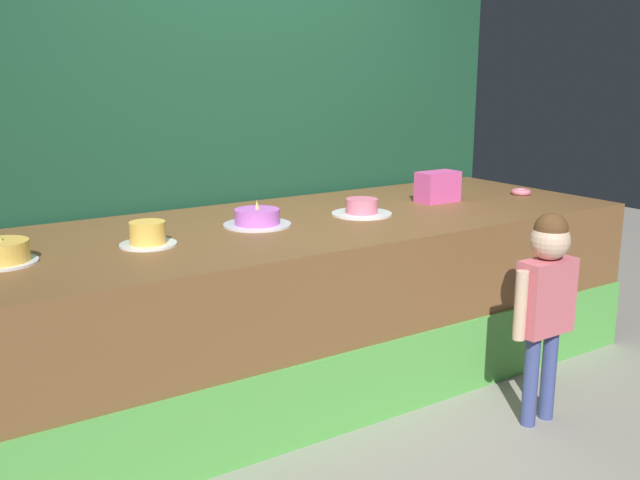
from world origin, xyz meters
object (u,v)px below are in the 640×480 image
(pink_box, at_px, (438,187))
(donut, at_px, (521,192))
(cake_far_left, at_px, (1,253))
(cake_center_left, at_px, (148,235))
(child_figure, at_px, (546,290))
(cake_far_right, at_px, (362,208))
(cake_center_right, at_px, (257,218))

(pink_box, xyz_separation_m, donut, (0.62, -0.11, -0.07))
(cake_far_left, xyz_separation_m, cake_center_left, (0.62, -0.03, 0.00))
(pink_box, relative_size, cake_far_left, 0.89)
(cake_far_left, bearing_deg, cake_center_left, -2.95)
(child_figure, relative_size, cake_far_right, 3.08)
(child_figure, bearing_deg, cake_center_left, 146.90)
(child_figure, distance_m, cake_center_left, 1.87)
(child_figure, xyz_separation_m, cake_center_right, (-0.93, 1.11, 0.26))
(cake_center_left, bearing_deg, cake_center_right, 9.16)
(donut, bearing_deg, cake_far_right, 177.95)
(donut, xyz_separation_m, cake_center_right, (-1.87, 0.11, 0.02))
(pink_box, distance_m, cake_center_left, 1.87)
(pink_box, height_order, cake_far_right, pink_box)
(child_figure, xyz_separation_m, cake_far_left, (-2.17, 1.04, 0.26))
(child_figure, relative_size, cake_far_left, 3.55)
(cake_center_right, distance_m, cake_far_right, 0.63)
(cake_center_right, bearing_deg, cake_far_right, -6.19)
(cake_center_left, bearing_deg, cake_far_left, 177.05)
(cake_far_left, height_order, cake_far_right, cake_far_left)
(donut, bearing_deg, child_figure, -133.31)
(child_figure, relative_size, cake_center_left, 3.97)
(pink_box, height_order, cake_center_left, pink_box)
(pink_box, bearing_deg, child_figure, -106.03)
(cake_far_left, relative_size, cake_center_left, 1.12)
(child_figure, xyz_separation_m, cake_center_left, (-1.55, 1.01, 0.27))
(pink_box, relative_size, cake_far_right, 0.77)
(cake_far_right, bearing_deg, cake_center_left, -178.49)
(cake_far_left, height_order, cake_center_left, cake_far_left)
(cake_center_right, bearing_deg, cake_center_left, -170.84)
(cake_center_left, distance_m, cake_far_right, 1.25)
(cake_center_left, xyz_separation_m, cake_far_right, (1.24, 0.03, -0.01))
(donut, height_order, cake_center_right, cake_center_right)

